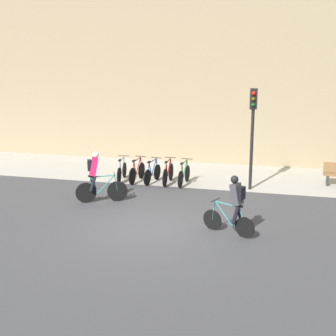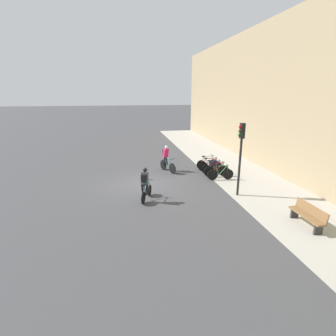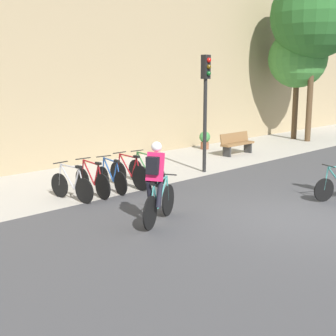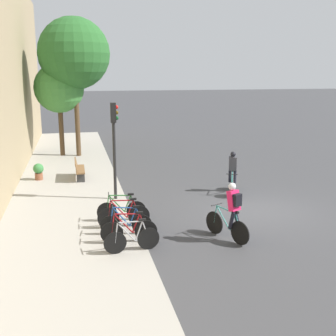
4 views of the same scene
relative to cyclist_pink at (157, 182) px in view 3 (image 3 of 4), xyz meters
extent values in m
plane|color=#3D3D3F|center=(2.44, -1.97, -0.95)|extent=(200.00, 200.00, 0.00)
cube|color=#A39E93|center=(2.44, 4.78, -0.94)|extent=(44.00, 4.50, 0.01)
cube|color=#9E8966|center=(2.44, 7.33, 4.04)|extent=(44.00, 0.60, 9.98)
cylinder|color=black|center=(0.65, 0.30, -0.59)|extent=(0.67, 0.33, 0.72)
cylinder|color=black|center=(-0.34, -0.15, -0.59)|extent=(0.67, 0.33, 0.72)
cylinder|color=teal|center=(0.32, 0.14, -0.30)|extent=(0.56, 0.28, 0.63)
cylinder|color=teal|center=(-0.05, -0.02, -0.32)|extent=(0.27, 0.15, 0.58)
cylinder|color=teal|center=(0.21, 0.09, -0.02)|extent=(0.75, 0.37, 0.07)
cylinder|color=teal|center=(-0.14, -0.06, -0.59)|extent=(0.41, 0.21, 0.05)
cylinder|color=teal|center=(-0.25, -0.11, -0.31)|extent=(0.22, 0.12, 0.56)
cylinder|color=teal|center=(0.61, 0.28, -0.30)|extent=(0.13, 0.08, 0.59)
cylinder|color=black|center=(0.57, 0.26, 0.03)|extent=(0.22, 0.43, 0.03)
cube|color=black|center=(-0.16, -0.07, 0.00)|extent=(0.22, 0.16, 0.06)
cube|color=#EA1E56|center=(-0.07, -0.03, 0.33)|extent=(0.42, 0.42, 0.63)
sphere|color=silver|center=(0.00, 0.00, 0.74)|extent=(0.29, 0.29, 0.22)
cylinder|color=black|center=(-0.07, -0.15, -0.24)|extent=(0.30, 0.21, 0.56)
cylinder|color=black|center=(-0.16, 0.05, -0.24)|extent=(0.26, 0.20, 0.56)
cube|color=black|center=(-0.20, -0.09, 0.38)|extent=(0.24, 0.29, 0.36)
cylinder|color=black|center=(4.30, -1.66, -0.64)|extent=(0.57, 0.27, 0.60)
cylinder|color=teal|center=(4.63, -1.81, -0.36)|extent=(0.55, 0.27, 0.62)
cylinder|color=teal|center=(4.34, -1.68, -0.35)|extent=(0.12, 0.08, 0.59)
cylinder|color=black|center=(4.37, -1.70, -0.02)|extent=(0.21, 0.43, 0.03)
cylinder|color=black|center=(-0.19, 3.47, -0.62)|extent=(0.11, 0.65, 0.65)
cylinder|color=black|center=(-0.09, 2.52, -0.62)|extent=(0.11, 0.65, 0.65)
cylinder|color=#99999E|center=(-0.16, 3.15, -0.34)|extent=(0.10, 0.53, 0.62)
cylinder|color=#99999E|center=(-0.12, 2.80, -0.35)|extent=(0.07, 0.25, 0.58)
cylinder|color=#99999E|center=(-0.14, 3.04, -0.06)|extent=(0.12, 0.71, 0.07)
cylinder|color=#99999E|center=(-0.11, 2.71, -0.63)|extent=(0.07, 0.39, 0.05)
cylinder|color=#99999E|center=(-0.10, 2.60, -0.35)|extent=(0.05, 0.21, 0.56)
cylinder|color=#99999E|center=(-0.19, 3.44, -0.33)|extent=(0.05, 0.12, 0.58)
cylinder|color=black|center=(-0.18, 3.40, 0.00)|extent=(0.46, 0.08, 0.03)
cube|color=black|center=(-0.11, 2.69, -0.03)|extent=(0.10, 0.21, 0.06)
cylinder|color=black|center=(0.55, 3.50, -0.61)|extent=(0.08, 0.67, 0.67)
cylinder|color=black|center=(0.47, 2.49, -0.61)|extent=(0.08, 0.67, 0.67)
cylinder|color=maroon|center=(0.52, 3.16, -0.33)|extent=(0.08, 0.56, 0.62)
cylinder|color=maroon|center=(0.49, 2.78, -0.34)|extent=(0.06, 0.26, 0.58)
cylinder|color=maroon|center=(0.51, 3.05, -0.04)|extent=(0.10, 0.75, 0.07)
cylinder|color=maroon|center=(0.49, 2.69, -0.62)|extent=(0.06, 0.41, 0.05)
cylinder|color=maroon|center=(0.48, 2.58, -0.33)|extent=(0.05, 0.21, 0.56)
cylinder|color=maroon|center=(0.54, 3.46, -0.32)|extent=(0.04, 0.12, 0.58)
cylinder|color=black|center=(0.54, 3.42, 0.01)|extent=(0.46, 0.06, 0.03)
cube|color=black|center=(0.49, 2.67, -0.02)|extent=(0.09, 0.21, 0.06)
cylinder|color=black|center=(1.23, 3.48, -0.63)|extent=(0.13, 0.63, 0.64)
cylinder|color=black|center=(1.09, 2.52, -0.63)|extent=(0.13, 0.63, 0.64)
cylinder|color=#1E478C|center=(1.18, 3.15, -0.35)|extent=(0.12, 0.54, 0.62)
cylinder|color=#1E478C|center=(1.13, 2.79, -0.36)|extent=(0.08, 0.25, 0.58)
cylinder|color=#1E478C|center=(1.16, 3.04, -0.06)|extent=(0.14, 0.72, 0.07)
cylinder|color=#1E478C|center=(1.12, 2.71, -0.64)|extent=(0.09, 0.39, 0.05)
cylinder|color=#1E478C|center=(1.10, 2.60, -0.35)|extent=(0.06, 0.21, 0.56)
cylinder|color=#1E478C|center=(1.22, 3.44, -0.34)|extent=(0.05, 0.12, 0.58)
cylinder|color=black|center=(1.22, 3.40, -0.01)|extent=(0.46, 0.09, 0.03)
cube|color=black|center=(1.11, 2.69, -0.04)|extent=(0.11, 0.21, 0.06)
cylinder|color=black|center=(1.81, 3.49, -0.59)|extent=(0.04, 0.71, 0.71)
cylinder|color=black|center=(1.81, 2.50, -0.59)|extent=(0.04, 0.71, 0.71)
cylinder|color=maroon|center=(1.81, 3.16, -0.31)|extent=(0.04, 0.55, 0.62)
cylinder|color=maroon|center=(1.81, 2.79, -0.32)|extent=(0.04, 0.26, 0.58)
cylinder|color=maroon|center=(1.81, 3.05, -0.03)|extent=(0.04, 0.74, 0.07)
cylinder|color=maroon|center=(1.81, 2.70, -0.60)|extent=(0.03, 0.40, 0.05)
cylinder|color=maroon|center=(1.81, 2.59, -0.32)|extent=(0.03, 0.21, 0.56)
cylinder|color=maroon|center=(1.81, 3.45, -0.30)|extent=(0.04, 0.12, 0.58)
cylinder|color=black|center=(1.81, 3.41, 0.03)|extent=(0.46, 0.03, 0.03)
cube|color=black|center=(1.81, 2.68, 0.00)|extent=(0.08, 0.20, 0.06)
cylinder|color=black|center=(2.49, 3.49, -0.61)|extent=(0.08, 0.67, 0.67)
cylinder|color=black|center=(2.42, 2.50, -0.61)|extent=(0.08, 0.67, 0.67)
cylinder|color=#2D6B33|center=(2.47, 3.16, -0.33)|extent=(0.08, 0.55, 0.62)
cylinder|color=#2D6B33|center=(2.44, 2.79, -0.34)|extent=(0.06, 0.26, 0.58)
cylinder|color=#2D6B33|center=(2.46, 3.05, -0.05)|extent=(0.09, 0.74, 0.07)
cylinder|color=#2D6B33|center=(2.44, 2.70, -0.62)|extent=(0.06, 0.40, 0.05)
cylinder|color=#2D6B33|center=(2.43, 2.59, -0.34)|extent=(0.05, 0.21, 0.56)
cylinder|color=#2D6B33|center=(2.49, 3.45, -0.32)|extent=(0.04, 0.12, 0.58)
cylinder|color=black|center=(2.48, 3.41, 0.01)|extent=(0.46, 0.06, 0.03)
cube|color=black|center=(2.43, 2.68, -0.02)|extent=(0.09, 0.20, 0.06)
cylinder|color=black|center=(5.05, 2.95, 0.96)|extent=(0.12, 0.12, 3.81)
cube|color=black|center=(5.05, 2.95, 2.49)|extent=(0.26, 0.20, 0.76)
sphere|color=red|center=(5.05, 2.82, 2.70)|extent=(0.15, 0.15, 0.15)
sphere|color=#4C380A|center=(5.05, 2.82, 2.49)|extent=(0.15, 0.15, 0.15)
sphere|color=#0C4719|center=(5.05, 2.82, 2.28)|extent=(0.15, 0.15, 0.15)
cube|color=brown|center=(8.68, 4.25, -0.50)|extent=(1.78, 0.40, 0.08)
cube|color=brown|center=(8.68, 4.43, -0.26)|extent=(1.78, 0.12, 0.40)
cube|color=#2D2D2D|center=(7.97, 4.25, -0.72)|extent=(0.08, 0.36, 0.45)
cube|color=#2D2D2D|center=(9.40, 4.25, -0.72)|extent=(0.08, 0.36, 0.45)
cylinder|color=#4C3823|center=(14.41, 4.24, 1.38)|extent=(0.28, 0.28, 4.65)
sphere|color=#286028|center=(14.41, 4.24, 5.04)|extent=(4.12, 4.12, 4.12)
cylinder|color=#4C3823|center=(14.77, 5.19, 0.60)|extent=(0.28, 0.28, 3.08)
sphere|color=#3D7F38|center=(14.77, 5.19, 3.08)|extent=(2.91, 2.91, 2.91)
cylinder|color=brown|center=(8.87, 6.17, -0.79)|extent=(0.36, 0.36, 0.32)
sphere|color=#387A3D|center=(8.87, 6.17, -0.41)|extent=(0.48, 0.48, 0.48)
camera|label=1|loc=(6.16, -14.52, 4.00)|focal=50.00mm
camera|label=2|loc=(17.19, -3.06, 4.33)|focal=28.00mm
camera|label=3|loc=(-6.69, -6.95, 2.18)|focal=50.00mm
camera|label=4|loc=(-11.16, 4.42, 4.02)|focal=45.00mm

